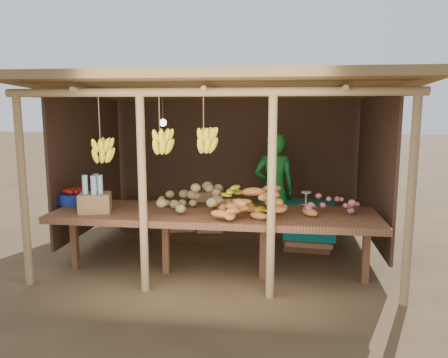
# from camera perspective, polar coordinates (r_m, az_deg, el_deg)

# --- Properties ---
(ground) EXTENTS (60.00, 60.00, 0.00)m
(ground) POSITION_cam_1_polar(r_m,az_deg,el_deg) (6.40, 0.00, -9.32)
(ground) COLOR brown
(ground) RESTS_ON ground
(stall_structure) EXTENTS (4.70, 3.50, 2.43)m
(stall_structure) POSITION_cam_1_polar(r_m,az_deg,el_deg) (6.10, -0.57, 8.14)
(stall_structure) COLOR tan
(stall_structure) RESTS_ON ground
(counter) EXTENTS (3.90, 1.05, 0.80)m
(counter) POSITION_cam_1_polar(r_m,az_deg,el_deg) (5.29, -1.35, -4.97)
(counter) COLOR brown
(counter) RESTS_ON ground
(potato_heap) EXTENTS (1.26, 0.95, 0.37)m
(potato_heap) POSITION_cam_1_polar(r_m,az_deg,el_deg) (5.37, -3.84, -2.06)
(potato_heap) COLOR olive
(potato_heap) RESTS_ON counter
(sweet_potato_heap) EXTENTS (1.21, 0.83, 0.36)m
(sweet_potato_heap) POSITION_cam_1_polar(r_m,az_deg,el_deg) (5.05, 4.96, -2.85)
(sweet_potato_heap) COLOR #C16F31
(sweet_potato_heap) RESTS_ON counter
(onion_heap) EXTENTS (0.89, 0.73, 0.35)m
(onion_heap) POSITION_cam_1_polar(r_m,az_deg,el_deg) (5.29, 14.07, -2.58)
(onion_heap) COLOR #BC5B66
(onion_heap) RESTS_ON counter
(banana_pile) EXTENTS (0.68, 0.46, 0.35)m
(banana_pile) POSITION_cam_1_polar(r_m,az_deg,el_deg) (5.34, 1.86, -2.23)
(banana_pile) COLOR yellow
(banana_pile) RESTS_ON counter
(tomato_basin) EXTENTS (0.38, 0.38, 0.20)m
(tomato_basin) POSITION_cam_1_polar(r_m,az_deg,el_deg) (6.06, -19.07, -2.26)
(tomato_basin) COLOR navy
(tomato_basin) RESTS_ON counter
(bottle_box) EXTENTS (0.43, 0.38, 0.46)m
(bottle_box) POSITION_cam_1_polar(r_m,az_deg,el_deg) (5.45, -16.53, -2.37)
(bottle_box) COLOR #976D43
(bottle_box) RESTS_ON counter
(vendor) EXTENTS (0.66, 0.48, 1.68)m
(vendor) POSITION_cam_1_polar(r_m,az_deg,el_deg) (6.59, 6.61, -1.27)
(vendor) COLOR #176725
(vendor) RESTS_ON ground
(tarp_crate) EXTENTS (0.79, 0.70, 0.87)m
(tarp_crate) POSITION_cam_1_polar(r_m,az_deg,el_deg) (6.55, 10.94, -5.80)
(tarp_crate) COLOR brown
(tarp_crate) RESTS_ON ground
(carton_stack) EXTENTS (0.97, 0.43, 0.68)m
(carton_stack) POSITION_cam_1_polar(r_m,az_deg,el_deg) (7.28, -3.09, -4.56)
(carton_stack) COLOR #976D43
(carton_stack) RESTS_ON ground
(burlap_sacks) EXTENTS (0.94, 0.49, 0.66)m
(burlap_sacks) POSITION_cam_1_polar(r_m,az_deg,el_deg) (7.43, -10.33, -4.54)
(burlap_sacks) COLOR #462E20
(burlap_sacks) RESTS_ON ground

